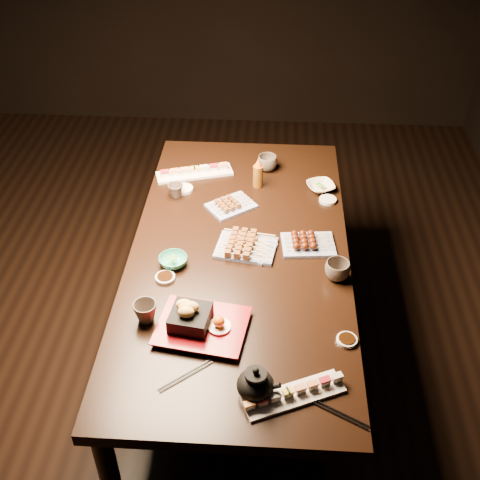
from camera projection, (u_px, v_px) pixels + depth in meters
The scene contains 23 objects.
ground at pixel (178, 348), 3.05m from camera, with size 5.00×5.00×0.00m, color black.
dining_table at pixel (239, 315), 2.72m from camera, with size 0.90×1.80×0.75m, color black.
sushi_platter_near at pixel (294, 392), 1.90m from camera, with size 0.33×0.09×0.04m, color white, non-canonical shape.
sushi_platter_far at pixel (194, 171), 2.93m from camera, with size 0.37×0.10×0.05m, color white, non-canonical shape.
yakitori_plate_center at pixel (246, 244), 2.47m from camera, with size 0.24×0.18×0.06m, color #828EB6, non-canonical shape.
yakitori_plate_right at pixel (248, 244), 2.48m from camera, with size 0.21×0.15×0.05m, color #828EB6, non-canonical shape.
yakitori_plate_left at pixel (231, 203), 2.71m from camera, with size 0.20×0.15×0.05m, color #828EB6, non-canonical shape.
tsukune_plate at pixel (308, 241), 2.49m from camera, with size 0.22×0.16×0.06m, color #828EB6, non-canonical shape.
edamame_bowl_green at pixel (173, 261), 2.41m from camera, with size 0.12×0.12×0.04m, color teal.
edamame_bowl_cream at pixel (321, 187), 2.83m from camera, with size 0.13×0.13×0.03m, color beige.
tempura_tray at pixel (202, 318), 2.10m from camera, with size 0.31×0.25×0.11m, color black, non-canonical shape.
teacup_near_left at pixel (145, 312), 2.15m from camera, with size 0.09×0.09×0.08m, color #4E443C.
teacup_mid_right at pixel (337, 270), 2.33m from camera, with size 0.10×0.10×0.08m, color #4E443C.
teacup_far_left at pixel (176, 191), 2.77m from camera, with size 0.07×0.07×0.07m, color #4E443C.
teacup_far_right at pixel (267, 163), 2.96m from camera, with size 0.10×0.10×0.08m, color #4E443C.
teapot at pixel (255, 382), 1.88m from camera, with size 0.14×0.14×0.12m, color black, non-canonical shape.
condiment_bottle at pixel (258, 173), 2.82m from camera, with size 0.05×0.05×0.15m, color brown.
sauce_dish_west at pixel (165, 278), 2.35m from camera, with size 0.08×0.08×0.01m, color white.
sauce_dish_east at pixel (328, 200), 2.76m from camera, with size 0.08×0.08×0.01m, color white.
sauce_dish_se at pixel (347, 340), 2.09m from camera, with size 0.07×0.07×0.01m, color white.
sauce_dish_nw at pixel (184, 189), 2.83m from camera, with size 0.09×0.09×0.02m, color white.
chopsticks_near at pixel (185, 376), 1.98m from camera, with size 0.21×0.02×0.01m, color black, non-canonical shape.
chopsticks_se at pixel (338, 413), 1.86m from camera, with size 0.21×0.02×0.01m, color black, non-canonical shape.
Camera 1 is at (0.44, -2.02, 2.33)m, focal length 45.00 mm.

